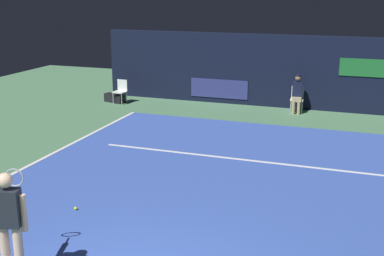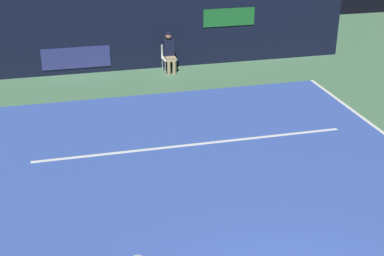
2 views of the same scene
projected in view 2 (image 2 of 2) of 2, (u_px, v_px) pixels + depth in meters
name	position (u px, v px, depth m)	size (l,w,h in m)	color
ground_plane	(216.00, 185.00, 11.20)	(28.16, 28.16, 0.00)	#4C7A56
court_surface	(216.00, 185.00, 11.20)	(9.66, 11.13, 0.01)	#3856B2
line_service	(194.00, 145.00, 12.92)	(7.53, 0.10, 0.01)	white
back_wall	(148.00, 30.00, 17.92)	(13.81, 0.33, 2.60)	black
line_judge_on_chair	(169.00, 52.00, 17.67)	(0.47, 0.55, 1.32)	white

